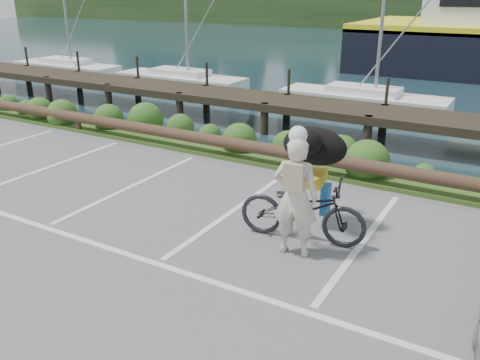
% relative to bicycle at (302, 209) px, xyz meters
% --- Properties ---
extents(ground, '(72.00, 72.00, 0.00)m').
position_rel_bicycle_xyz_m(ground, '(-1.63, -1.53, -0.58)').
color(ground, '#59595C').
extents(vegetation_strip, '(34.00, 1.60, 0.10)m').
position_rel_bicycle_xyz_m(vegetation_strip, '(-1.63, 3.77, -0.53)').
color(vegetation_strip, '#3D5B21').
rests_on(vegetation_strip, ground).
extents(log_rail, '(32.00, 0.30, 0.60)m').
position_rel_bicycle_xyz_m(log_rail, '(-1.63, 3.07, -0.58)').
color(log_rail, '#443021').
rests_on(log_rail, ground).
extents(bicycle, '(2.29, 1.11, 1.15)m').
position_rel_bicycle_xyz_m(bicycle, '(0.00, 0.00, 0.00)').
color(bicycle, black).
rests_on(bicycle, ground).
extents(cyclist, '(0.79, 0.59, 1.99)m').
position_rel_bicycle_xyz_m(cyclist, '(0.08, -0.50, 0.42)').
color(cyclist, beige).
rests_on(cyclist, ground).
extents(dog, '(0.76, 1.26, 0.68)m').
position_rel_bicycle_xyz_m(dog, '(-0.11, 0.69, 0.92)').
color(dog, black).
rests_on(dog, bicycle).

